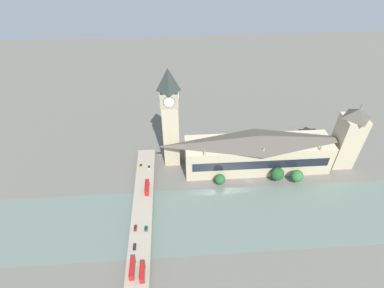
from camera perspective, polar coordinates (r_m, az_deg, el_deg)
The scene contains 17 objects.
ground_plane at distance 224.66m, azimuth 10.76°, elevation -6.96°, with size 600.00×600.00×0.00m, color #605E56.
river_water at distance 205.20m, azimuth 12.65°, elevation -13.25°, with size 50.68×360.00×0.30m, color slate.
parliament_hall at distance 226.85m, azimuth 12.38°, elevation -1.46°, with size 24.49×107.23×30.11m.
clock_tower at distance 210.80m, azimuth -4.19°, elevation 5.28°, with size 12.73×12.73×78.45m.
victoria_tower at distance 246.62m, azimuth 27.53°, elevation 1.08°, with size 15.80×15.80×53.63m.
road_bridge at distance 197.49m, azimuth -9.56°, elevation -14.01°, with size 133.36×13.21×4.18m.
double_decker_bus_lead at distance 174.88m, azimuth -9.45°, elevation -22.99°, with size 10.09×2.65×4.63m.
double_decker_bus_mid at distance 209.73m, azimuth -8.55°, elevation -8.14°, with size 11.92×2.66×4.90m.
double_decker_bus_rear at distance 176.81m, azimuth -11.34°, elevation -22.20°, with size 11.54×2.62×4.77m.
car_northbound_mid at distance 191.21m, azimuth -8.74°, elevation -15.63°, with size 3.85×1.90×1.46m.
car_northbound_tail at distance 185.53m, azimuth -10.89°, elevation -18.67°, with size 4.13×1.76×1.33m.
car_southbound_lead at distance 226.49m, azimuth -8.18°, elevation -4.36°, with size 4.58×1.80×1.40m.
car_southbound_mid at distance 228.77m, azimuth -9.70°, elevation -4.03°, with size 4.56×1.86×1.26m.
car_southbound_tail at distance 192.50m, azimuth -10.74°, elevation -15.44°, with size 4.42×1.75×1.50m.
tree_embankment_near at distance 223.96m, azimuth 15.93°, elevation -5.50°, with size 9.68×9.68×12.28m.
tree_embankment_mid at distance 215.39m, azimuth 5.38°, elevation -6.72°, with size 7.59×7.59×9.26m.
tree_embankment_far at distance 227.21m, azimuth 19.37°, elevation -5.76°, with size 8.74×8.74×11.49m.
Camera 1 is at (-148.33, 51.71, 160.60)m, focal length 28.00 mm.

